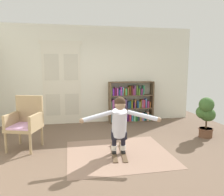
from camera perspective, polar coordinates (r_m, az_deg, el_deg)
ground_plane at (r=4.54m, az=0.73°, el=-14.09°), size 7.20×7.20×0.00m
back_wall at (r=6.77m, az=-3.85°, el=5.94°), size 6.00×0.10×2.90m
double_door at (r=6.67m, az=-12.85°, el=3.82°), size 1.22×0.05×2.45m
rug at (r=4.52m, az=1.72°, el=-14.14°), size 2.02×1.76×0.01m
bookshelf at (r=6.86m, az=4.74°, el=-1.48°), size 1.39×0.30×1.25m
wicker_chair at (r=4.99m, az=-21.46°, el=-5.58°), size 0.76×0.76×1.10m
potted_plant at (r=5.80m, az=23.22°, el=-3.87°), size 0.47×0.48×1.00m
skis_pair at (r=4.55m, az=1.69°, el=-13.77°), size 0.39×0.94×0.07m
person_skier at (r=4.18m, az=1.93°, el=-6.24°), size 1.46×0.62×1.10m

